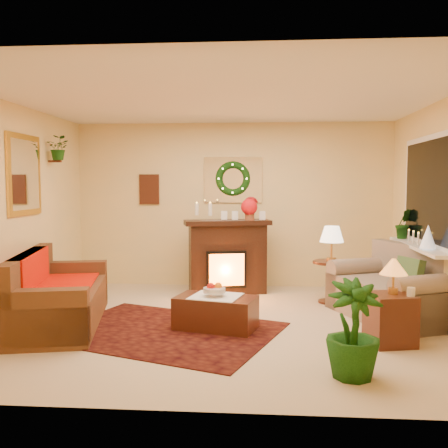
# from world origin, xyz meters

# --- Properties ---
(floor) EXTENTS (5.00, 5.00, 0.00)m
(floor) POSITION_xyz_m (0.00, 0.00, 0.00)
(floor) COLOR beige
(floor) RESTS_ON ground
(ceiling) EXTENTS (5.00, 5.00, 0.00)m
(ceiling) POSITION_xyz_m (0.00, 0.00, 2.60)
(ceiling) COLOR white
(ceiling) RESTS_ON ground
(wall_back) EXTENTS (5.00, 5.00, 0.00)m
(wall_back) POSITION_xyz_m (0.00, 2.25, 1.30)
(wall_back) COLOR #EFD88C
(wall_back) RESTS_ON ground
(wall_front) EXTENTS (5.00, 5.00, 0.00)m
(wall_front) POSITION_xyz_m (0.00, -2.25, 1.30)
(wall_front) COLOR #EFD88C
(wall_front) RESTS_ON ground
(wall_left) EXTENTS (4.50, 4.50, 0.00)m
(wall_left) POSITION_xyz_m (-2.50, 0.00, 1.30)
(wall_left) COLOR #EFD88C
(wall_left) RESTS_ON ground
(wall_right) EXTENTS (4.50, 4.50, 0.00)m
(wall_right) POSITION_xyz_m (2.50, 0.00, 1.30)
(wall_right) COLOR #EFD88C
(wall_right) RESTS_ON ground
(area_rug) EXTENTS (2.81, 2.46, 0.01)m
(area_rug) POSITION_xyz_m (-0.61, -0.34, 0.01)
(area_rug) COLOR #5C1B14
(area_rug) RESTS_ON floor
(sofa) EXTENTS (1.26, 2.11, 0.85)m
(sofa) POSITION_xyz_m (-1.87, -0.14, 0.43)
(sofa) COLOR brown
(sofa) RESTS_ON floor
(red_throw) EXTENTS (0.77, 1.25, 0.02)m
(red_throw) POSITION_xyz_m (-1.93, -0.01, 0.46)
(red_throw) COLOR #B02F0A
(red_throw) RESTS_ON sofa
(fireplace) EXTENTS (1.18, 0.62, 1.03)m
(fireplace) POSITION_xyz_m (-0.05, 1.67, 0.55)
(fireplace) COLOR black
(fireplace) RESTS_ON floor
(poinsettia) EXTENTS (0.24, 0.24, 0.24)m
(poinsettia) POSITION_xyz_m (0.27, 1.62, 1.30)
(poinsettia) COLOR red
(poinsettia) RESTS_ON fireplace
(mantel_candle_a) EXTENTS (0.06, 0.06, 0.18)m
(mantel_candle_a) POSITION_xyz_m (-0.51, 1.68, 1.26)
(mantel_candle_a) COLOR white
(mantel_candle_a) RESTS_ON fireplace
(mantel_candle_b) EXTENTS (0.06, 0.06, 0.19)m
(mantel_candle_b) POSITION_xyz_m (-0.30, 1.62, 1.26)
(mantel_candle_b) COLOR white
(mantel_candle_b) RESTS_ON fireplace
(mantel_mirror) EXTENTS (0.92, 0.02, 0.72)m
(mantel_mirror) POSITION_xyz_m (0.00, 2.23, 1.70)
(mantel_mirror) COLOR white
(mantel_mirror) RESTS_ON wall_back
(wreath) EXTENTS (0.55, 0.11, 0.55)m
(wreath) POSITION_xyz_m (0.00, 2.19, 1.72)
(wreath) COLOR #194719
(wreath) RESTS_ON wall_back
(wall_art) EXTENTS (0.32, 0.03, 0.48)m
(wall_art) POSITION_xyz_m (-1.35, 2.23, 1.55)
(wall_art) COLOR #381E11
(wall_art) RESTS_ON wall_back
(gold_mirror) EXTENTS (0.03, 0.84, 1.00)m
(gold_mirror) POSITION_xyz_m (-2.48, 0.30, 1.75)
(gold_mirror) COLOR gold
(gold_mirror) RESTS_ON wall_left
(hanging_plant) EXTENTS (0.33, 0.28, 0.36)m
(hanging_plant) POSITION_xyz_m (-2.34, 1.05, 1.97)
(hanging_plant) COLOR #194719
(hanging_plant) RESTS_ON wall_left
(loveseat) EXTENTS (1.42, 1.75, 0.89)m
(loveseat) POSITION_xyz_m (2.02, 0.42, 0.42)
(loveseat) COLOR #AFA292
(loveseat) RESTS_ON floor
(window_frame) EXTENTS (0.03, 1.86, 1.36)m
(window_frame) POSITION_xyz_m (2.48, 0.55, 1.55)
(window_frame) COLOR white
(window_frame) RESTS_ON wall_right
(window_glass) EXTENTS (0.02, 1.70, 1.22)m
(window_glass) POSITION_xyz_m (2.47, 0.55, 1.55)
(window_glass) COLOR black
(window_glass) RESTS_ON wall_right
(window_sill) EXTENTS (0.22, 1.86, 0.04)m
(window_sill) POSITION_xyz_m (2.38, 0.55, 0.87)
(window_sill) COLOR white
(window_sill) RESTS_ON wall_right
(mini_tree) EXTENTS (0.18, 0.18, 0.27)m
(mini_tree) POSITION_xyz_m (2.35, 0.11, 1.04)
(mini_tree) COLOR white
(mini_tree) RESTS_ON window_sill
(sill_plant) EXTENTS (0.30, 0.24, 0.54)m
(sill_plant) POSITION_xyz_m (2.40, 1.25, 1.08)
(sill_plant) COLOR black
(sill_plant) RESTS_ON window_sill
(side_table_round) EXTENTS (0.52, 0.52, 0.58)m
(side_table_round) POSITION_xyz_m (1.39, 1.17, 0.33)
(side_table_round) COLOR black
(side_table_round) RESTS_ON floor
(lamp_cream) EXTENTS (0.32, 0.32, 0.50)m
(lamp_cream) POSITION_xyz_m (1.41, 1.14, 0.88)
(lamp_cream) COLOR #FFE9C4
(lamp_cream) RESTS_ON side_table_round
(end_table_square) EXTENTS (0.50, 0.50, 0.52)m
(end_table_square) POSITION_xyz_m (1.78, -0.59, 0.27)
(end_table_square) COLOR #3E1810
(end_table_square) RESTS_ON floor
(lamp_tiffany) EXTENTS (0.28, 0.28, 0.41)m
(lamp_tiffany) POSITION_xyz_m (1.80, -0.56, 0.74)
(lamp_tiffany) COLOR orange
(lamp_tiffany) RESTS_ON end_table_square
(coffee_table) EXTENTS (0.98, 0.69, 0.37)m
(coffee_table) POSITION_xyz_m (-0.05, -0.20, 0.21)
(coffee_table) COLOR #4C2411
(coffee_table) RESTS_ON floor
(fruit_bowl) EXTENTS (0.25, 0.25, 0.06)m
(fruit_bowl) POSITION_xyz_m (-0.07, -0.22, 0.45)
(fruit_bowl) COLOR white
(fruit_bowl) RESTS_ON coffee_table
(floor_palm) EXTENTS (1.73, 1.73, 2.50)m
(floor_palm) POSITION_xyz_m (1.23, -1.51, 0.45)
(floor_palm) COLOR #186123
(floor_palm) RESTS_ON floor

